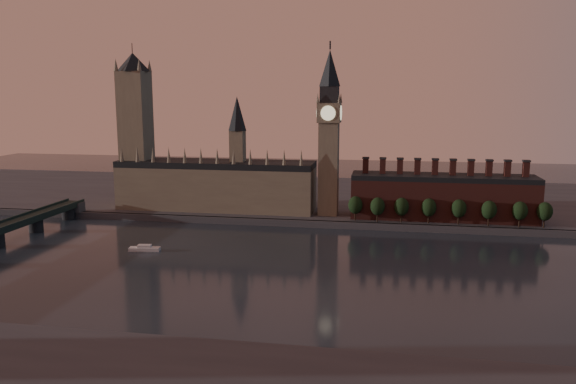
% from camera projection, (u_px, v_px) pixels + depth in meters
% --- Properties ---
extents(ground, '(900.00, 900.00, 0.00)m').
position_uv_depth(ground, '(281.00, 273.00, 252.10)').
color(ground, black).
rests_on(ground, ground).
extents(north_bank, '(900.00, 182.00, 4.00)m').
position_uv_depth(north_bank, '(324.00, 198.00, 424.53)').
color(north_bank, '#444549').
rests_on(north_bank, ground).
extents(palace_of_westminster, '(130.00, 30.30, 74.00)m').
position_uv_depth(palace_of_westminster, '(217.00, 183.00, 370.83)').
color(palace_of_westminster, '#786C55').
rests_on(palace_of_westminster, north_bank).
extents(victoria_tower, '(24.00, 24.00, 108.00)m').
position_uv_depth(victoria_tower, '(136.00, 125.00, 373.92)').
color(victoria_tower, '#786C55').
rests_on(victoria_tower, north_bank).
extents(big_ben, '(15.00, 15.00, 107.00)m').
position_uv_depth(big_ben, '(329.00, 131.00, 347.39)').
color(big_ben, '#786C55').
rests_on(big_ben, north_bank).
extents(chimney_block, '(110.00, 25.00, 37.00)m').
position_uv_depth(chimney_block, '(443.00, 196.00, 342.21)').
color(chimney_block, '#5D2923').
rests_on(chimney_block, north_bank).
extents(embankment_tree_0, '(8.60, 8.60, 14.88)m').
position_uv_depth(embankment_tree_0, '(355.00, 205.00, 337.51)').
color(embankment_tree_0, black).
rests_on(embankment_tree_0, north_bank).
extents(embankment_tree_1, '(8.60, 8.60, 14.88)m').
position_uv_depth(embankment_tree_1, '(378.00, 206.00, 333.59)').
color(embankment_tree_1, black).
rests_on(embankment_tree_1, north_bank).
extents(embankment_tree_2, '(8.60, 8.60, 14.88)m').
position_uv_depth(embankment_tree_2, '(402.00, 207.00, 332.51)').
color(embankment_tree_2, black).
rests_on(embankment_tree_2, north_bank).
extents(embankment_tree_3, '(8.60, 8.60, 14.88)m').
position_uv_depth(embankment_tree_3, '(429.00, 207.00, 330.29)').
color(embankment_tree_3, black).
rests_on(embankment_tree_3, north_bank).
extents(embankment_tree_4, '(8.60, 8.60, 14.88)m').
position_uv_depth(embankment_tree_4, '(459.00, 208.00, 327.40)').
color(embankment_tree_4, black).
rests_on(embankment_tree_4, north_bank).
extents(embankment_tree_5, '(8.60, 8.60, 14.88)m').
position_uv_depth(embankment_tree_5, '(489.00, 210.00, 323.38)').
color(embankment_tree_5, black).
rests_on(embankment_tree_5, north_bank).
extents(embankment_tree_6, '(8.60, 8.60, 14.88)m').
position_uv_depth(embankment_tree_6, '(520.00, 211.00, 320.88)').
color(embankment_tree_6, black).
rests_on(embankment_tree_6, north_bank).
extents(embankment_tree_7, '(8.60, 8.60, 14.88)m').
position_uv_depth(embankment_tree_7, '(545.00, 212.00, 318.90)').
color(embankment_tree_7, black).
rests_on(embankment_tree_7, north_bank).
extents(river_boat, '(16.17, 6.71, 3.14)m').
position_uv_depth(river_boat, '(145.00, 248.00, 287.79)').
color(river_boat, silver).
rests_on(river_boat, ground).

